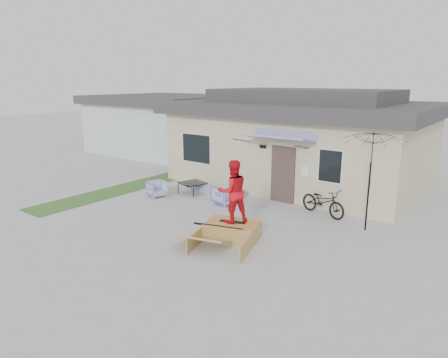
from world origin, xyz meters
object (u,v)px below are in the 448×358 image
Objects in this scene: skateboard at (233,221)px; skater at (233,190)px; armchair_right at (226,193)px; patio_umbrella at (370,174)px; skate_ramp at (232,231)px; armchair_left at (157,188)px; bicycle at (323,199)px; loveseat at (207,185)px; coffee_table at (193,188)px.

skater is at bearing -109.32° from skateboard.
patio_umbrella is (5.00, 0.43, 1.34)m from armchair_right.
patio_umbrella is 4.39m from skate_ramp.
patio_umbrella is at bearing 30.82° from skate_ramp.
armchair_left is at bearing -74.60° from skater.
bicycle reaches higher than armchair_left.
bicycle is 3.81m from skater.
loveseat is 0.59m from coffee_table.
coffee_table is at bearing -179.03° from patio_umbrella.
skateboard is at bearing -133.49° from patio_umbrella.
armchair_right reaches higher than skate_ramp.
armchair_right is at bearing 111.20° from skateboard.
patio_umbrella is at bearing -162.33° from loveseat.
armchair_right is at bearing 123.24° from bicycle.
skater is (-2.82, -2.97, -0.32)m from patio_umbrella.
armchair_right is (1.55, -0.79, 0.13)m from loveseat.
loveseat is 0.79× the size of bicycle.
skater reaches higher than skateboard.
skateboard is at bearing 90.00° from skate_ramp.
skater reaches higher than armchair_left.
patio_umbrella is at bearing 27.19° from skateboard.
skateboard is (-0.01, 0.05, 0.27)m from skate_ramp.
armchair_left is 0.88× the size of skateboard.
armchair_right is 3.40m from skate_ramp.
loveseat is at bearing -16.81° from armchair_left.
skate_ramp reaches higher than coffee_table.
skater is (0.00, -0.00, 0.92)m from skateboard.
loveseat is 5.13m from skater.
patio_umbrella is (1.62, -0.54, 1.18)m from bicycle.
bicycle is 3.71m from skateboard.
armchair_right is 0.42× the size of skate_ramp.
skater is (-1.20, -3.51, 0.86)m from bicycle.
coffee_table is at bearing 114.34° from bicycle.
bicycle is 0.81× the size of patio_umbrella.
loveseat is 0.80× the size of skater.
loveseat is at bearing 118.85° from skateboard.
bicycle is at bearing 118.96° from armchair_right.
patio_umbrella reaches higher than skate_ramp.
skate_ramp is at bearing 158.70° from loveseat.
bicycle is (4.92, 0.18, 0.29)m from loveseat.
coffee_table is at bearing 128.34° from skate_ramp.
skateboard is at bearing 158.99° from loveseat.
patio_umbrella is at bearing -62.18° from armchair_left.
patio_umbrella is 1.13× the size of skate_ramp.
skate_ramp is 1.09× the size of skater.
skateboard reaches higher than skate_ramp.
skateboard is at bearing 53.47° from armchair_right.
skate_ramp is (-2.81, -3.02, -1.50)m from patio_umbrella.
armchair_left is 2.84m from armchair_right.
skater reaches higher than skate_ramp.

